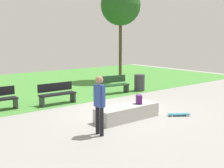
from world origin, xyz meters
name	(u,v)px	position (x,y,z in m)	size (l,w,h in m)	color
ground_plane	(119,111)	(0.00, 0.00, 0.00)	(28.00, 28.00, 0.00)	gray
grass_lawn	(35,85)	(0.00, 7.99, 0.00)	(26.60, 12.03, 0.01)	#478C38
concrete_ledge	(127,112)	(-0.54, -1.07, 0.24)	(2.41, 0.77, 0.49)	#A8A59E
backpack_on_ledge	(139,99)	(-0.01, -1.10, 0.65)	(0.28, 0.20, 0.32)	#4C1E66
skater_performing_trick	(99,101)	(-2.25, -1.77, 1.04)	(0.23, 0.43, 1.76)	black
skateboard_by_ledge	(179,114)	(1.22, -1.94, 0.06)	(0.77, 0.62, 0.08)	teal
park_bench_center_lawn	(114,84)	(2.02, 2.84, 0.48)	(1.65, 0.66, 0.91)	#1E4223
park_bench_by_oak	(57,93)	(-1.36, 2.55, 0.48)	(1.61, 0.51, 0.91)	black
tree_slender_maple	(121,6)	(5.18, 6.03, 4.86)	(2.58, 2.58, 6.18)	#4C3823
trash_bin	(139,83)	(3.58, 2.55, 0.44)	(0.56, 0.56, 0.88)	#333338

